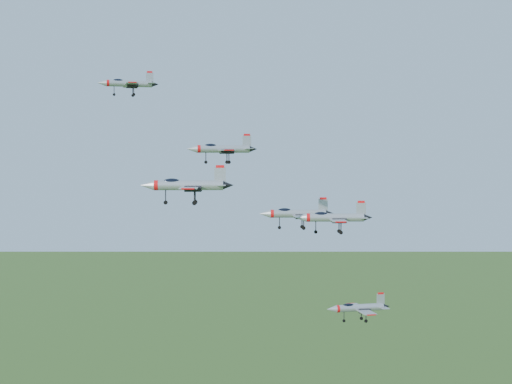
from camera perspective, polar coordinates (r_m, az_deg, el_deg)
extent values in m
cylinder|color=#9BA0A7|center=(128.30, -10.11, 8.53)|extent=(7.94, 1.80, 1.14)
cone|color=#9BA0A7|center=(128.00, -12.24, 8.53)|extent=(1.67, 1.27, 1.14)
cone|color=black|center=(128.75, -8.07, 8.53)|extent=(1.30, 1.07, 0.97)
ellipsoid|color=black|center=(128.20, -10.98, 8.72)|extent=(1.99, 0.98, 0.72)
cube|color=#9BA0A7|center=(125.86, -9.94, 8.55)|extent=(2.33, 4.01, 0.12)
cube|color=#9BA0A7|center=(130.72, -10.12, 8.33)|extent=(2.33, 4.01, 0.12)
cube|color=#9BA0A7|center=(128.77, -8.50, 9.05)|extent=(1.32, 0.22, 1.84)
cube|color=red|center=(128.88, -8.51, 9.48)|extent=(0.97, 0.20, 0.31)
cylinder|color=#9BA0A7|center=(117.20, -2.63, 3.46)|extent=(8.69, 1.46, 1.25)
cone|color=#9BA0A7|center=(116.53, -5.17, 3.46)|extent=(1.76, 1.29, 1.25)
cone|color=black|center=(118.06, -0.23, 3.45)|extent=(1.37, 1.10, 1.06)
ellipsoid|color=black|center=(116.91, -3.66, 3.69)|extent=(2.14, 0.95, 0.79)
cube|color=#9BA0A7|center=(114.57, -2.34, 3.36)|extent=(2.32, 4.29, 0.13)
cube|color=#9BA0A7|center=(119.89, -2.74, 3.32)|extent=(2.32, 4.29, 0.13)
cube|color=#9BA0A7|center=(117.89, -0.74, 4.09)|extent=(1.45, 0.15, 2.02)
cube|color=red|center=(117.92, -0.74, 4.60)|extent=(1.06, 0.16, 0.34)
cylinder|color=#9BA0A7|center=(100.97, -5.41, 0.54)|extent=(9.85, 2.72, 1.41)
cone|color=#9BA0A7|center=(101.48, -8.71, 0.53)|extent=(2.12, 1.66, 1.41)
cone|color=black|center=(100.80, -2.22, 0.55)|extent=(1.67, 1.39, 1.20)
ellipsoid|color=black|center=(101.12, -6.76, 0.84)|extent=(2.50, 1.33, 0.89)
cube|color=#9BA0A7|center=(97.94, -5.39, 0.32)|extent=(3.12, 5.06, 0.15)
cube|color=#9BA0A7|center=(103.99, -5.20, 0.45)|extent=(3.12, 5.06, 0.15)
cube|color=#9BA0A7|center=(100.77, -2.89, 1.38)|extent=(1.63, 0.35, 2.28)
cube|color=red|center=(100.75, -2.90, 2.05)|extent=(1.20, 0.31, 0.38)
cylinder|color=#9BA0A7|center=(130.29, 3.38, -1.74)|extent=(10.27, 2.61, 1.47)
cone|color=#9BA0A7|center=(129.71, 0.70, -1.75)|extent=(2.19, 1.69, 1.47)
cone|color=black|center=(131.11, 5.93, -1.72)|extent=(1.71, 1.42, 1.25)
ellipsoid|color=black|center=(129.98, 2.29, -1.50)|extent=(2.59, 1.33, 0.93)
cube|color=#9BA0A7|center=(127.21, 3.64, -1.97)|extent=(3.15, 5.23, 0.16)
cube|color=#9BA0A7|center=(133.47, 3.31, -1.75)|extent=(3.15, 5.23, 0.16)
cube|color=#9BA0A7|center=(130.81, 5.39, -1.06)|extent=(1.70, 0.33, 2.37)
cube|color=red|center=(130.73, 5.40, -0.51)|extent=(1.25, 0.30, 0.40)
cylinder|color=#9BA0A7|center=(112.43, 6.33, -2.04)|extent=(9.14, 2.64, 1.31)
cone|color=#9BA0A7|center=(111.84, 3.58, -2.06)|extent=(1.98, 1.56, 1.31)
cone|color=black|center=(113.25, 8.96, -2.02)|extent=(1.56, 1.31, 1.11)
ellipsoid|color=black|center=(112.12, 5.21, -1.80)|extent=(2.33, 1.26, 0.83)
cube|color=#9BA0A7|center=(109.70, 6.63, -2.29)|extent=(2.94, 4.72, 0.14)
cube|color=#9BA0A7|center=(115.26, 6.25, -2.05)|extent=(2.94, 4.72, 0.14)
cube|color=#9BA0A7|center=(112.95, 8.41, -1.34)|extent=(1.51, 0.34, 2.11)
cube|color=red|center=(112.88, 8.41, -0.78)|extent=(1.11, 0.30, 0.35)
cylinder|color=#9BA0A7|center=(120.22, 8.29, -9.15)|extent=(8.23, 1.68, 1.18)
cone|color=#9BA0A7|center=(118.53, 6.06, -9.30)|extent=(1.70, 1.28, 1.18)
cone|color=black|center=(122.02, 10.38, -8.99)|extent=(1.33, 1.08, 1.00)
ellipsoid|color=black|center=(119.42, 7.39, -9.00)|extent=(2.05, 0.97, 0.75)
cube|color=#9BA0A7|center=(118.03, 8.83, -9.48)|extent=(2.33, 4.12, 0.13)
cube|color=#9BA0A7|center=(122.65, 7.92, -9.02)|extent=(2.33, 4.12, 0.13)
cube|color=#9BA0A7|center=(121.39, 9.94, -8.45)|extent=(1.37, 0.19, 1.91)
cube|color=red|center=(121.20, 9.95, -7.99)|extent=(1.01, 0.19, 0.32)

